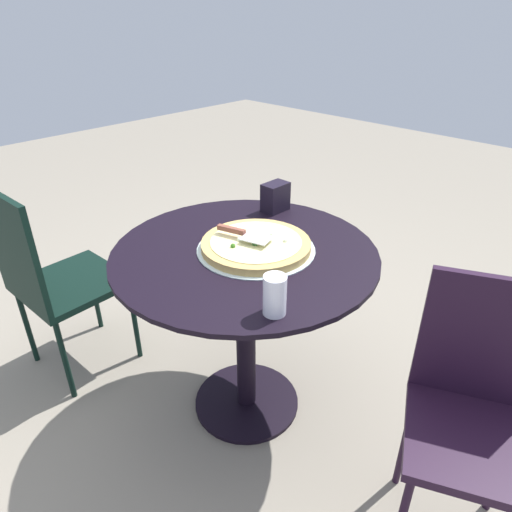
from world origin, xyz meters
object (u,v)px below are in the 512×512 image
(drinking_cup, at_px, (275,295))
(patio_chair_far, at_px, (49,274))
(napkin_dispenser, at_px, (275,197))
(pizza_on_tray, at_px, (256,245))
(pizza_server, at_px, (243,234))
(patio_chair_near, at_px, (476,405))
(patio_table, at_px, (245,293))

(drinking_cup, relative_size, patio_chair_far, 0.13)
(napkin_dispenser, bearing_deg, pizza_on_tray, -148.54)
(pizza_server, xyz_separation_m, drinking_cup, (-0.34, 0.22, 0.00))
(napkin_dispenser, distance_m, patio_chair_near, 1.05)
(napkin_dispenser, bearing_deg, patio_table, -154.32)
(patio_table, distance_m, pizza_on_tray, 0.21)
(pizza_on_tray, height_order, drinking_cup, drinking_cup)
(pizza_server, distance_m, drinking_cup, 0.41)
(pizza_server, xyz_separation_m, patio_chair_far, (0.74, 0.43, -0.29))
(napkin_dispenser, xyz_separation_m, patio_chair_near, (-0.99, 0.24, -0.29))
(drinking_cup, distance_m, napkin_dispenser, 0.73)
(patio_table, bearing_deg, patio_chair_far, 28.95)
(patio_table, height_order, pizza_server, pizza_server)
(pizza_server, bearing_deg, patio_chair_far, 30.19)
(patio_table, xyz_separation_m, pizza_on_tray, (-0.02, -0.03, 0.20))
(pizza_on_tray, distance_m, patio_chair_near, 0.84)
(patio_table, bearing_deg, pizza_on_tray, -126.49)
(pizza_server, xyz_separation_m, patio_chair_near, (-0.85, -0.09, -0.29))
(patio_table, relative_size, pizza_server, 4.41)
(pizza_server, relative_size, napkin_dispenser, 1.79)
(pizza_on_tray, xyz_separation_m, patio_chair_near, (-0.80, -0.07, -0.25))
(patio_table, xyz_separation_m, pizza_server, (0.02, -0.01, 0.24))
(napkin_dispenser, relative_size, patio_chair_far, 0.13)
(napkin_dispenser, height_order, patio_chair_far, patio_chair_far)
(pizza_on_tray, height_order, napkin_dispenser, napkin_dispenser)
(patio_chair_far, bearing_deg, pizza_server, -149.81)
(patio_table, height_order, pizza_on_tray, pizza_on_tray)
(pizza_on_tray, bearing_deg, patio_chair_near, -175.02)
(pizza_on_tray, relative_size, patio_chair_far, 0.46)
(pizza_server, bearing_deg, napkin_dispenser, -67.01)
(patio_chair_near, bearing_deg, pizza_server, 6.22)
(pizza_server, relative_size, patio_chair_near, 0.24)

